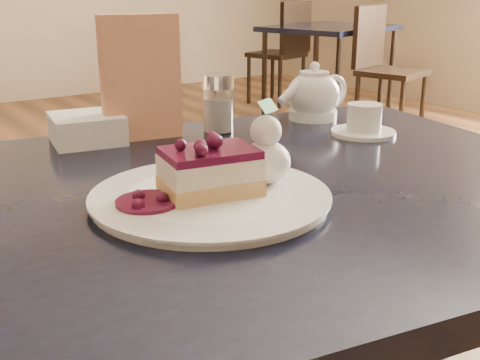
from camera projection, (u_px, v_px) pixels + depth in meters
main_table at (198, 243)px, 0.87m from camera, size 1.35×1.02×0.77m
dessert_plate at (210, 198)px, 0.80m from camera, size 0.31×0.31×0.01m
cheesecake_slice at (210, 172)px, 0.79m from camera, size 0.14×0.11×0.06m
whipped_cream at (265, 162)px, 0.83m from camera, size 0.07×0.07×0.06m
berry_sauce at (148, 202)px, 0.76m from camera, size 0.08×0.08×0.01m
tea_set at (323, 101)px, 1.24m from camera, size 0.16×0.28×0.11m
menu_card at (141, 78)px, 1.09m from camera, size 0.15×0.05×0.23m
sugar_shaker at (218, 103)px, 1.15m from camera, size 0.06×0.06×0.11m
napkin_stack at (87, 128)px, 1.09m from camera, size 0.14×0.14×0.05m
bg_table_far_right at (326, 108)px, 4.90m from camera, size 1.13×1.74×1.16m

